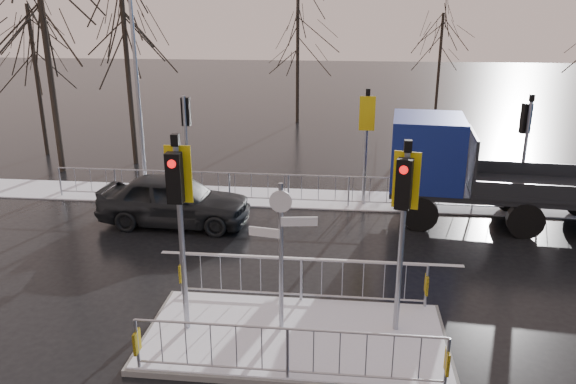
# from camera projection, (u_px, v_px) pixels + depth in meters

# --- Properties ---
(ground) EXTENTS (120.00, 120.00, 0.00)m
(ground) POSITION_uv_depth(u_px,v_px,m) (295.00, 340.00, 11.21)
(ground) COLOR black
(ground) RESTS_ON ground
(snow_verge) EXTENTS (30.00, 2.00, 0.04)m
(snow_verge) POSITION_uv_depth(u_px,v_px,m) (319.00, 199.00, 19.32)
(snow_verge) COLOR white
(snow_verge) RESTS_ON ground
(lane_markings) EXTENTS (8.00, 11.38, 0.01)m
(lane_markings) POSITION_uv_depth(u_px,v_px,m) (293.00, 349.00, 10.90)
(lane_markings) COLOR silver
(lane_markings) RESTS_ON ground
(traffic_island) EXTENTS (6.00, 3.04, 4.15)m
(traffic_island) POSITION_uv_depth(u_px,v_px,m) (295.00, 323.00, 11.10)
(traffic_island) COLOR #62625E
(traffic_island) RESTS_ON ground
(far_kerb_fixtures) EXTENTS (18.00, 0.65, 3.83)m
(far_kerb_fixtures) POSITION_uv_depth(u_px,v_px,m) (328.00, 176.00, 18.49)
(far_kerb_fixtures) COLOR #979BA5
(far_kerb_fixtures) RESTS_ON ground
(car_far_lane) EXTENTS (4.64, 2.02, 1.56)m
(car_far_lane) POSITION_uv_depth(u_px,v_px,m) (175.00, 200.00, 16.93)
(car_far_lane) COLOR black
(car_far_lane) RESTS_ON ground
(flatbed_truck) EXTENTS (7.10, 3.10, 3.20)m
(flatbed_truck) POSITION_uv_depth(u_px,v_px,m) (459.00, 167.00, 17.01)
(flatbed_truck) COLOR black
(flatbed_truck) RESTS_ON ground
(tree_near_a) EXTENTS (4.75, 4.75, 8.97)m
(tree_near_a) POSITION_uv_depth(u_px,v_px,m) (42.00, 12.00, 20.73)
(tree_near_a) COLOR black
(tree_near_a) RESTS_ON ground
(tree_near_b) EXTENTS (4.00, 4.00, 7.55)m
(tree_near_b) POSITION_uv_depth(u_px,v_px,m) (125.00, 38.00, 22.20)
(tree_near_b) COLOR black
(tree_near_b) RESTS_ON ground
(tree_near_c) EXTENTS (3.50, 3.50, 6.61)m
(tree_near_c) POSITION_uv_depth(u_px,v_px,m) (33.00, 51.00, 23.81)
(tree_near_c) COLOR black
(tree_near_c) RESTS_ON ground
(tree_far_a) EXTENTS (3.75, 3.75, 7.08)m
(tree_far_a) POSITION_uv_depth(u_px,v_px,m) (298.00, 35.00, 30.64)
(tree_far_a) COLOR black
(tree_far_a) RESTS_ON ground
(tree_far_b) EXTENTS (3.25, 3.25, 6.14)m
(tree_far_b) POSITION_uv_depth(u_px,v_px,m) (441.00, 46.00, 31.91)
(tree_far_b) COLOR black
(tree_far_b) RESTS_ON ground
(street_lamp_left) EXTENTS (1.25, 0.18, 8.20)m
(street_lamp_left) POSITION_uv_depth(u_px,v_px,m) (137.00, 62.00, 19.41)
(street_lamp_left) COLOR #979BA5
(street_lamp_left) RESTS_ON ground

